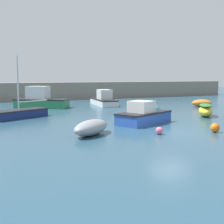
{
  "coord_description": "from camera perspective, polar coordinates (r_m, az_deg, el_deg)",
  "views": [
    {
      "loc": [
        -11.12,
        -15.59,
        3.42
      ],
      "look_at": [
        -0.74,
        6.97,
        0.55
      ],
      "focal_mm": 50.0,
      "sensor_mm": 36.0,
      "label": 1
    }
  ],
  "objects": [
    {
      "name": "ground_plane",
      "position": [
        19.47,
        10.64,
        -3.93
      ],
      "size": [
        120.0,
        120.0,
        0.2
      ],
      "primitive_type": "cube",
      "color": "#284C60"
    },
    {
      "name": "harbor_breakwater",
      "position": [
        46.1,
        -10.76,
        3.78
      ],
      "size": [
        60.1,
        2.73,
        2.5
      ],
      "primitive_type": "cube",
      "color": "gray",
      "rests_on": "ground_plane"
    },
    {
      "name": "cabin_cruiser_white",
      "position": [
        34.59,
        -12.93,
        2.14
      ],
      "size": [
        5.89,
        5.08,
        2.33
      ],
      "rotation": [
        0.0,
        0.0,
        5.66
      ],
      "color": "#287A4C",
      "rests_on": "ground_plane"
    },
    {
      "name": "rowboat_blue_near",
      "position": [
        29.74,
        6.69,
        0.79
      ],
      "size": [
        1.83,
        3.6,
        0.87
      ],
      "rotation": [
        0.0,
        0.0,
        1.46
      ],
      "color": "teal",
      "rests_on": "ground_plane"
    },
    {
      "name": "fishing_dinghy_green",
      "position": [
        36.41,
        16.11,
        1.59
      ],
      "size": [
        2.48,
        2.11,
        0.81
      ],
      "rotation": [
        0.0,
        0.0,
        5.75
      ],
      "color": "orange",
      "rests_on": "ground_plane"
    },
    {
      "name": "rowboat_with_red_cover",
      "position": [
        27.78,
        16.73,
        0.36
      ],
      "size": [
        2.77,
        3.07,
        1.06
      ],
      "rotation": [
        0.0,
        0.0,
        0.9
      ],
      "color": "yellow",
      "rests_on": "ground_plane"
    },
    {
      "name": "motorboat_with_cabin",
      "position": [
        36.74,
        -1.52,
        2.25
      ],
      "size": [
        2.73,
        6.38,
        1.85
      ],
      "rotation": [
        0.0,
        0.0,
        1.43
      ],
      "color": "white",
      "rests_on": "ground_plane"
    },
    {
      "name": "sailboat_twin_hulled",
      "position": [
        26.48,
        -16.65,
        -0.25
      ],
      "size": [
        5.18,
        3.71,
        5.05
      ],
      "rotation": [
        0.0,
        0.0,
        3.63
      ],
      "color": "navy",
      "rests_on": "ground_plane"
    },
    {
      "name": "motorboat_grey_hull",
      "position": [
        22.58,
        5.76,
        -0.62
      ],
      "size": [
        4.95,
        3.72,
        1.66
      ],
      "rotation": [
        0.0,
        0.0,
        0.44
      ],
      "color": "#2D56B7",
      "rests_on": "ground_plane"
    },
    {
      "name": "open_tender_yellow",
      "position": [
        18.2,
        -3.82,
        -2.83
      ],
      "size": [
        3.34,
        3.15,
        0.89
      ],
      "rotation": [
        0.0,
        0.0,
        3.86
      ],
      "color": "gray",
      "rests_on": "ground_plane"
    },
    {
      "name": "mooring_buoy_orange",
      "position": [
        20.02,
        18.32,
        -2.75
      ],
      "size": [
        0.57,
        0.57,
        0.57
      ],
      "primitive_type": "sphere",
      "color": "orange",
      "rests_on": "ground_plane"
    },
    {
      "name": "mooring_buoy_pink",
      "position": [
        18.57,
        8.64,
        -3.4
      ],
      "size": [
        0.44,
        0.44,
        0.44
      ],
      "primitive_type": "sphere",
      "color": "#EA668C",
      "rests_on": "ground_plane"
    }
  ]
}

